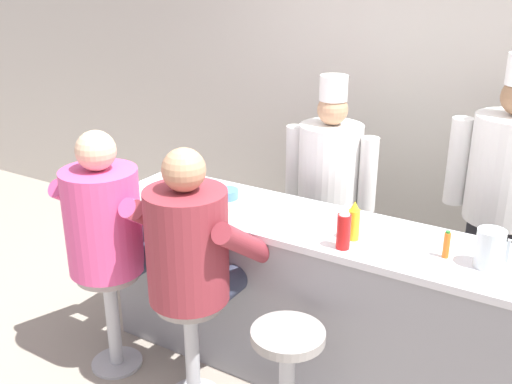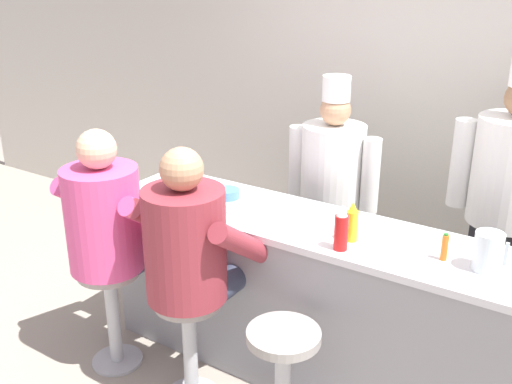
% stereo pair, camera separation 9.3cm
% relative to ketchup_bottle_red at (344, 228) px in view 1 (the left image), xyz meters
% --- Properties ---
extents(wall_back, '(10.00, 0.06, 2.70)m').
position_rel_ketchup_bottle_red_xyz_m(wall_back, '(-0.28, 1.67, 0.24)').
color(wall_back, beige).
rests_on(wall_back, ground_plane).
extents(diner_counter, '(2.53, 0.61, 1.00)m').
position_rel_ketchup_bottle_red_xyz_m(diner_counter, '(-0.28, 0.21, -0.61)').
color(diner_counter, gray).
rests_on(diner_counter, ground_plane).
extents(ketchup_bottle_red, '(0.07, 0.07, 0.24)m').
position_rel_ketchup_bottle_red_xyz_m(ketchup_bottle_red, '(0.00, 0.00, 0.00)').
color(ketchup_bottle_red, red).
rests_on(ketchup_bottle_red, diner_counter).
extents(mustard_bottle_yellow, '(0.06, 0.06, 0.21)m').
position_rel_ketchup_bottle_red_xyz_m(mustard_bottle_yellow, '(0.00, 0.12, -0.01)').
color(mustard_bottle_yellow, yellow).
rests_on(mustard_bottle_yellow, diner_counter).
extents(hot_sauce_bottle_orange, '(0.03, 0.03, 0.14)m').
position_rel_ketchup_bottle_red_xyz_m(hot_sauce_bottle_orange, '(0.47, 0.17, -0.04)').
color(hot_sauce_bottle_orange, orange).
rests_on(hot_sauce_bottle_orange, diner_counter).
extents(water_pitcher_clear, '(0.16, 0.14, 0.19)m').
position_rel_ketchup_bottle_red_xyz_m(water_pitcher_clear, '(0.67, 0.18, -0.02)').
color(water_pitcher_clear, silver).
rests_on(water_pitcher_clear, diner_counter).
extents(breakfast_plate, '(0.24, 0.24, 0.05)m').
position_rel_ketchup_bottle_red_xyz_m(breakfast_plate, '(-1.25, 0.16, -0.10)').
color(breakfast_plate, white).
rests_on(breakfast_plate, diner_counter).
extents(cereal_bowl, '(0.15, 0.15, 0.06)m').
position_rel_ketchup_bottle_red_xyz_m(cereal_bowl, '(-0.89, 0.26, -0.08)').
color(cereal_bowl, '#4C7FB7').
rests_on(cereal_bowl, diner_counter).
extents(coffee_mug_blue, '(0.12, 0.08, 0.08)m').
position_rel_ketchup_bottle_red_xyz_m(coffee_mug_blue, '(-0.94, -0.02, -0.07)').
color(coffee_mug_blue, '#4C7AB2').
rests_on(coffee_mug_blue, diner_counter).
extents(coffee_mug_white, '(0.14, 0.09, 0.10)m').
position_rel_ketchup_bottle_red_xyz_m(coffee_mug_white, '(-0.79, 0.01, -0.06)').
color(coffee_mug_white, white).
rests_on(coffee_mug_white, diner_counter).
extents(diner_seated_pink, '(0.66, 0.65, 1.51)m').
position_rel_ketchup_bottle_red_xyz_m(diner_seated_pink, '(-1.31, -0.33, -0.18)').
color(diner_seated_pink, '#B2B5BA').
rests_on(diner_seated_pink, ground_plane).
extents(diner_seated_maroon, '(0.66, 0.65, 1.51)m').
position_rel_ketchup_bottle_red_xyz_m(diner_seated_maroon, '(-0.71, -0.33, -0.18)').
color(diner_seated_maroon, '#B2B5BA').
rests_on(diner_seated_maroon, ground_plane).
extents(empty_stool_round, '(0.37, 0.37, 0.67)m').
position_rel_ketchup_bottle_red_xyz_m(empty_stool_round, '(-0.11, -0.37, -0.66)').
color(empty_stool_round, '#B2B5BA').
rests_on(empty_stool_round, ground_plane).
extents(cook_in_whites_near, '(0.66, 0.42, 1.68)m').
position_rel_ketchup_bottle_red_xyz_m(cook_in_whites_near, '(-0.51, 0.93, -0.18)').
color(cook_in_whites_near, '#232328').
rests_on(cook_in_whites_near, ground_plane).
extents(cook_in_whites_far, '(0.73, 0.47, 1.88)m').
position_rel_ketchup_bottle_red_xyz_m(cook_in_whites_far, '(0.57, 1.13, -0.08)').
color(cook_in_whites_far, '#232328').
rests_on(cook_in_whites_far, ground_plane).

